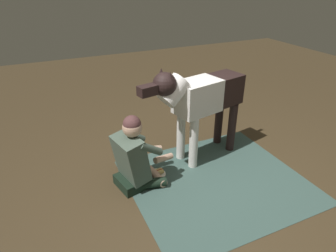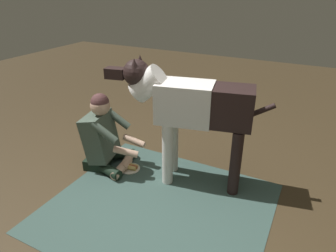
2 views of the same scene
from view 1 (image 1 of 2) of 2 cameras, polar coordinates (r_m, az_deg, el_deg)
The scene contains 5 objects.
ground_plane at distance 3.49m, azimuth 8.46°, elevation -11.58°, with size 12.95×12.95×0.00m, color #3D301D.
area_rug at distance 3.58m, azimuth 9.35°, elevation -10.39°, with size 1.97×1.76×0.01m, color #374F49.
person_sitting_on_floor at distance 3.31m, azimuth -6.40°, elevation -6.06°, with size 0.70×0.57×0.87m.
large_dog at distance 3.60m, azimuth 6.41°, elevation 5.25°, with size 1.61×0.53×1.28m.
hot_dog_on_plate at distance 3.63m, azimuth -2.29°, elevation -9.03°, with size 0.23×0.23×0.06m.
Camera 1 is at (1.57, 2.22, 2.19)m, focal length 31.68 mm.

